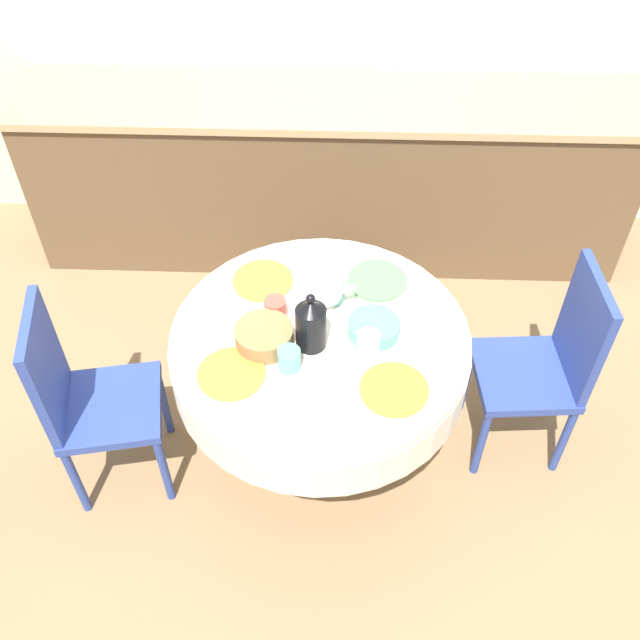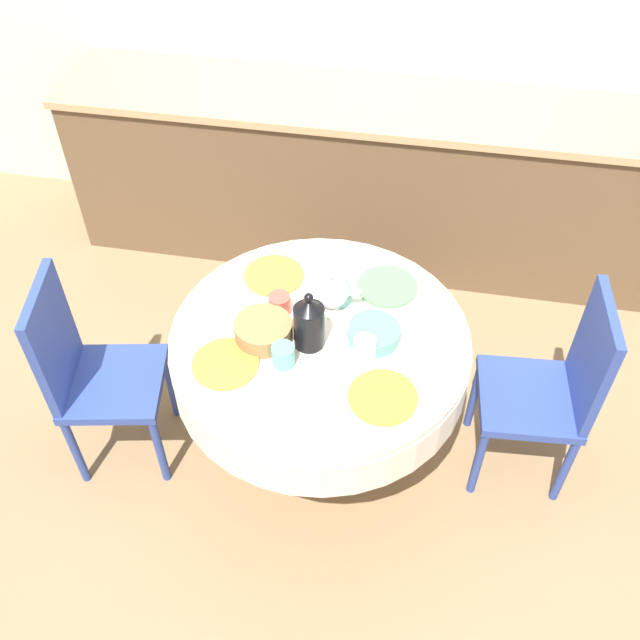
{
  "view_description": "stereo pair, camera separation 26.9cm",
  "coord_description": "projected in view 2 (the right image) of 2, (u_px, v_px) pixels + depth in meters",
  "views": [
    {
      "loc": [
        0.07,
        -1.88,
        2.74
      ],
      "look_at": [
        0.0,
        0.0,
        0.81
      ],
      "focal_mm": 40.0,
      "sensor_mm": 36.0,
      "label": 1
    },
    {
      "loc": [
        0.34,
        -1.85,
        2.74
      ],
      "look_at": [
        0.0,
        0.0,
        0.81
      ],
      "focal_mm": 40.0,
      "sensor_mm": 36.0,
      "label": 2
    }
  ],
  "objects": [
    {
      "name": "chair_right",
      "position": [
        90.0,
        370.0,
        2.89
      ],
      "size": [
        0.47,
        0.47,
        0.96
      ],
      "rotation": [
        0.0,
        0.0,
        -1.38
      ],
      "color": "#2D428E",
      "rests_on": "ground_plane"
    },
    {
      "name": "cup_far_left",
      "position": [
        280.0,
        304.0,
        2.81
      ],
      "size": [
        0.09,
        0.09,
        0.09
      ],
      "primitive_type": "cylinder",
      "color": "#CC4C3D",
      "rests_on": "dining_table"
    },
    {
      "name": "cup_near_left",
      "position": [
        283.0,
        356.0,
        2.62
      ],
      "size": [
        0.09,
        0.09,
        0.09
      ],
      "primitive_type": "cylinder",
      "color": "#5BA39E",
      "rests_on": "dining_table"
    },
    {
      "name": "fruit_bowl",
      "position": [
        374.0,
        333.0,
        2.72
      ],
      "size": [
        0.2,
        0.2,
        0.06
      ],
      "primitive_type": "cylinder",
      "color": "#569993",
      "rests_on": "dining_table"
    },
    {
      "name": "wall_back",
      "position": [
        384.0,
        1.0,
        3.56
      ],
      "size": [
        7.0,
        0.05,
        2.6
      ],
      "color": "beige",
      "rests_on": "ground_plane"
    },
    {
      "name": "chair_left",
      "position": [
        554.0,
        386.0,
        2.83
      ],
      "size": [
        0.43,
        0.43,
        0.96
      ],
      "rotation": [
        0.0,
        0.0,
        -4.64
      ],
      "color": "#2D428E",
      "rests_on": "ground_plane"
    },
    {
      "name": "kitchen_counter",
      "position": [
        367.0,
        178.0,
        3.92
      ],
      "size": [
        3.24,
        0.64,
        0.94
      ],
      "color": "brown",
      "rests_on": "ground_plane"
    },
    {
      "name": "cup_far_right",
      "position": [
        340.0,
        294.0,
        2.85
      ],
      "size": [
        0.09,
        0.09,
        0.09
      ],
      "primitive_type": "cylinder",
      "color": "#5BA39E",
      "rests_on": "dining_table"
    },
    {
      "name": "plate_near_left",
      "position": [
        226.0,
        364.0,
        2.64
      ],
      "size": [
        0.25,
        0.25,
        0.01
      ],
      "primitive_type": "cylinder",
      "color": "orange",
      "rests_on": "dining_table"
    },
    {
      "name": "dining_table",
      "position": [
        320.0,
        356.0,
        2.85
      ],
      "size": [
        1.18,
        1.18,
        0.73
      ],
      "color": "brown",
      "rests_on": "ground_plane"
    },
    {
      "name": "teapot",
      "position": [
        332.0,
        292.0,
        2.81
      ],
      "size": [
        0.19,
        0.14,
        0.18
      ],
      "color": "white",
      "rests_on": "dining_table"
    },
    {
      "name": "plate_far_left",
      "position": [
        274.0,
        275.0,
        2.98
      ],
      "size": [
        0.25,
        0.25,
        0.01
      ],
      "primitive_type": "cylinder",
      "color": "orange",
      "rests_on": "dining_table"
    },
    {
      "name": "coffee_carafe",
      "position": [
        309.0,
        323.0,
        2.64
      ],
      "size": [
        0.12,
        0.12,
        0.26
      ],
      "color": "black",
      "rests_on": "dining_table"
    },
    {
      "name": "bread_basket",
      "position": [
        263.0,
        331.0,
        2.71
      ],
      "size": [
        0.22,
        0.22,
        0.08
      ],
      "primitive_type": "cylinder",
      "color": "olive",
      "rests_on": "dining_table"
    },
    {
      "name": "plate_near_right",
      "position": [
        383.0,
        397.0,
        2.53
      ],
      "size": [
        0.25,
        0.25,
        0.01
      ],
      "primitive_type": "cylinder",
      "color": "yellow",
      "rests_on": "dining_table"
    },
    {
      "name": "plate_far_right",
      "position": [
        388.0,
        286.0,
        2.93
      ],
      "size": [
        0.25,
        0.25,
        0.01
      ],
      "primitive_type": "cylinder",
      "color": "#5BA85B",
      "rests_on": "dining_table"
    },
    {
      "name": "ground_plane",
      "position": [
        320.0,
        442.0,
        3.28
      ],
      "size": [
        12.0,
        12.0,
        0.0
      ],
      "primitive_type": "plane",
      "color": "#8E704C"
    },
    {
      "name": "cup_near_right",
      "position": [
        365.0,
        348.0,
        2.65
      ],
      "size": [
        0.09,
        0.09,
        0.09
      ],
      "primitive_type": "cylinder",
      "color": "white",
      "rests_on": "dining_table"
    }
  ]
}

